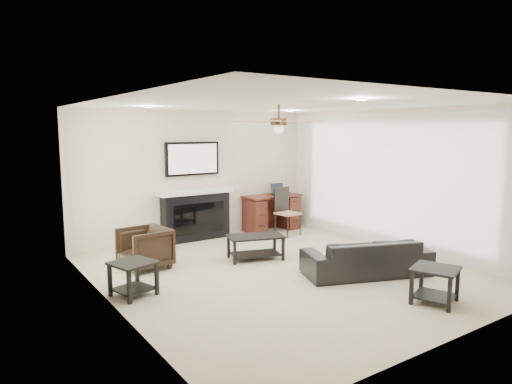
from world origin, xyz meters
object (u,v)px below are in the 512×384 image
sofa (366,257)px  coffee_table (255,247)px  desk (272,213)px  fireplace_unit (196,191)px  armchair (145,248)px

sofa → coffee_table: 1.84m
sofa → desk: 3.29m
coffee_table → fireplace_unit: size_ratio=0.47×
sofa → coffee_table: bearing=-40.1°
coffee_table → desk: (1.52, 1.62, 0.18)m
sofa → fireplace_unit: fireplace_unit is taller
desk → armchair: bearing=-161.6°
armchair → fireplace_unit: fireplace_unit is taller
sofa → armchair: 3.37m
sofa → desk: (0.62, 3.22, 0.11)m
fireplace_unit → desk: size_ratio=1.57×
coffee_table → fireplace_unit: 1.92m
sofa → fireplace_unit: bearing=-51.4°
coffee_table → desk: desk is taller
sofa → fireplace_unit: (-1.10, 3.36, 0.68)m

